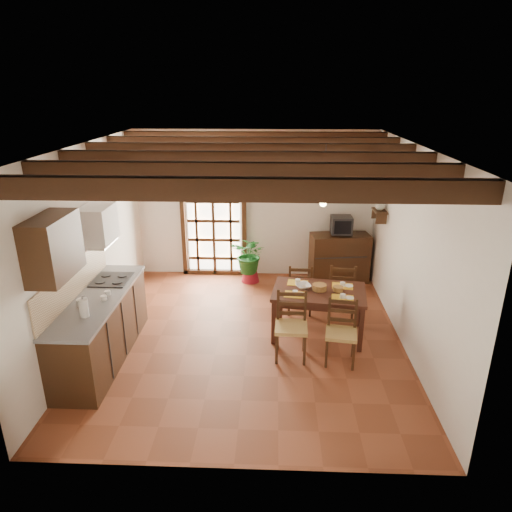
# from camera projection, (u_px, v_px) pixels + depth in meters

# --- Properties ---
(ground_plane) EXTENTS (5.00, 5.00, 0.00)m
(ground_plane) POSITION_uv_depth(u_px,v_px,m) (248.00, 337.00, 6.81)
(ground_plane) COLOR brown
(room_shell) EXTENTS (4.52, 5.02, 2.81)m
(room_shell) POSITION_uv_depth(u_px,v_px,m) (247.00, 220.00, 6.18)
(room_shell) COLOR silver
(room_shell) RESTS_ON ground_plane
(ceiling_beams) EXTENTS (4.50, 4.34, 0.20)m
(ceiling_beams) POSITION_uv_depth(u_px,v_px,m) (247.00, 155.00, 5.87)
(ceiling_beams) COLOR black
(ceiling_beams) RESTS_ON room_shell
(french_door) EXTENTS (1.26, 0.11, 2.32)m
(french_door) POSITION_uv_depth(u_px,v_px,m) (213.00, 217.00, 8.72)
(french_door) COLOR white
(french_door) RESTS_ON ground_plane
(kitchen_counter) EXTENTS (0.64, 2.25, 1.38)m
(kitchen_counter) POSITION_uv_depth(u_px,v_px,m) (101.00, 326.00, 6.16)
(kitchen_counter) COLOR #321D10
(kitchen_counter) RESTS_ON ground_plane
(upper_cabinet) EXTENTS (0.35, 0.80, 0.70)m
(upper_cabinet) POSITION_uv_depth(u_px,v_px,m) (53.00, 247.00, 5.03)
(upper_cabinet) COLOR #321D10
(upper_cabinet) RESTS_ON room_shell
(range_hood) EXTENTS (0.38, 0.60, 0.54)m
(range_hood) POSITION_uv_depth(u_px,v_px,m) (98.00, 225.00, 6.24)
(range_hood) COLOR white
(range_hood) RESTS_ON room_shell
(counter_items) EXTENTS (0.50, 1.43, 0.25)m
(counter_items) POSITION_uv_depth(u_px,v_px,m) (99.00, 291.00, 6.07)
(counter_items) COLOR black
(counter_items) RESTS_ON kitchen_counter
(dining_table) EXTENTS (1.44, 1.03, 0.73)m
(dining_table) POSITION_uv_depth(u_px,v_px,m) (319.00, 296.00, 6.68)
(dining_table) COLOR #3C1C13
(dining_table) RESTS_ON ground_plane
(chair_near_left) EXTENTS (0.45, 0.43, 0.94)m
(chair_near_left) POSITION_uv_depth(u_px,v_px,m) (291.00, 338.00, 6.22)
(chair_near_left) COLOR tan
(chair_near_left) RESTS_ON ground_plane
(chair_near_right) EXTENTS (0.46, 0.44, 0.88)m
(chair_near_right) POSITION_uv_depth(u_px,v_px,m) (340.00, 344.00, 6.12)
(chair_near_right) COLOR tan
(chair_near_right) RESTS_ON ground_plane
(chair_far_left) EXTENTS (0.41, 0.39, 0.87)m
(chair_far_left) POSITION_uv_depth(u_px,v_px,m) (299.00, 297.00, 7.49)
(chair_far_left) COLOR tan
(chair_far_left) RESTS_ON ground_plane
(chair_far_right) EXTENTS (0.46, 0.44, 0.93)m
(chair_far_right) POSITION_uv_depth(u_px,v_px,m) (341.00, 299.00, 7.38)
(chair_far_right) COLOR tan
(chair_far_right) RESTS_ON ground_plane
(table_setting) EXTENTS (0.97, 0.65, 0.09)m
(table_setting) POSITION_uv_depth(u_px,v_px,m) (319.00, 290.00, 6.65)
(table_setting) COLOR gold
(table_setting) RESTS_ON dining_table
(table_bowl) EXTENTS (0.27, 0.27, 0.05)m
(table_bowl) POSITION_uv_depth(u_px,v_px,m) (303.00, 286.00, 6.72)
(table_bowl) COLOR white
(table_bowl) RESTS_ON dining_table
(sideboard) EXTENTS (1.14, 0.63, 0.92)m
(sideboard) POSITION_uv_depth(u_px,v_px,m) (339.00, 258.00, 8.67)
(sideboard) COLOR #321D10
(sideboard) RESTS_ON ground_plane
(crt_tv) EXTENTS (0.38, 0.36, 0.32)m
(crt_tv) POSITION_uv_depth(u_px,v_px,m) (341.00, 225.00, 8.44)
(crt_tv) COLOR black
(crt_tv) RESTS_ON sideboard
(fuse_box) EXTENTS (0.25, 0.03, 0.32)m
(fuse_box) POSITION_uv_depth(u_px,v_px,m) (336.00, 188.00, 8.46)
(fuse_box) COLOR white
(fuse_box) RESTS_ON room_shell
(plant_pot) EXTENTS (0.35, 0.35, 0.21)m
(plant_pot) POSITION_uv_depth(u_px,v_px,m) (250.00, 276.00, 8.73)
(plant_pot) COLOR maroon
(plant_pot) RESTS_ON ground_plane
(potted_plant) EXTENTS (2.13, 1.99, 1.90)m
(potted_plant) POSITION_uv_depth(u_px,v_px,m) (250.00, 253.00, 8.57)
(potted_plant) COLOR #144C19
(potted_plant) RESTS_ON ground_plane
(wall_shelf) EXTENTS (0.20, 0.42, 0.20)m
(wall_shelf) POSITION_uv_depth(u_px,v_px,m) (379.00, 213.00, 7.70)
(wall_shelf) COLOR #321D10
(wall_shelf) RESTS_ON room_shell
(shelf_vase) EXTENTS (0.15, 0.15, 0.15)m
(shelf_vase) POSITION_uv_depth(u_px,v_px,m) (380.00, 205.00, 7.65)
(shelf_vase) COLOR #B2BFB2
(shelf_vase) RESTS_ON wall_shelf
(shelf_flowers) EXTENTS (0.14, 0.14, 0.36)m
(shelf_flowers) POSITION_uv_depth(u_px,v_px,m) (381.00, 193.00, 7.58)
(shelf_flowers) COLOR gold
(shelf_flowers) RESTS_ON shelf_vase
(framed_picture) EXTENTS (0.03, 0.32, 0.32)m
(framed_picture) POSITION_uv_depth(u_px,v_px,m) (388.00, 181.00, 7.51)
(framed_picture) COLOR brown
(framed_picture) RESTS_ON room_shell
(pendant_lamp) EXTENTS (0.36, 0.36, 0.84)m
(pendant_lamp) POSITION_uv_depth(u_px,v_px,m) (323.00, 198.00, 6.27)
(pendant_lamp) COLOR black
(pendant_lamp) RESTS_ON room_shell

